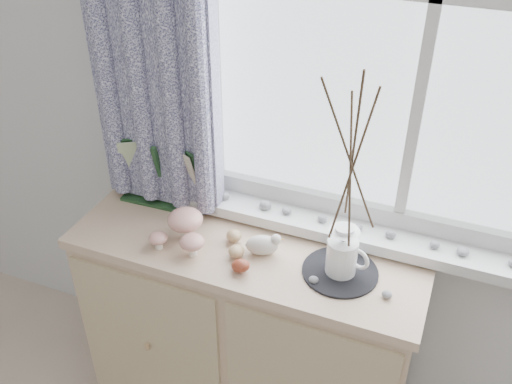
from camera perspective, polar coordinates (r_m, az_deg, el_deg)
sideboard at (r=2.20m, az=-0.79°, el=-13.86°), size 1.20×0.45×0.85m
botanical_book at (r=2.03m, az=-9.72°, el=1.60°), size 0.39×0.14×0.26m
toadstool_cluster at (r=1.88m, az=-7.23°, el=-3.51°), size 0.19×0.17×0.11m
wooden_eggs at (r=1.84m, az=-1.92°, el=-5.86°), size 0.13×0.17×0.06m
songbird_figurine at (r=1.85m, az=0.61°, el=-5.23°), size 0.16×0.11×0.08m
crocheted_doily at (r=1.81m, az=8.40°, el=-7.89°), size 0.24×0.24×0.01m
twig_pitcher at (r=1.57m, az=9.62°, el=3.33°), size 0.33×0.33×0.72m
sideboard_pebbles at (r=1.83m, az=8.03°, el=-7.19°), size 0.33×0.23×0.02m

